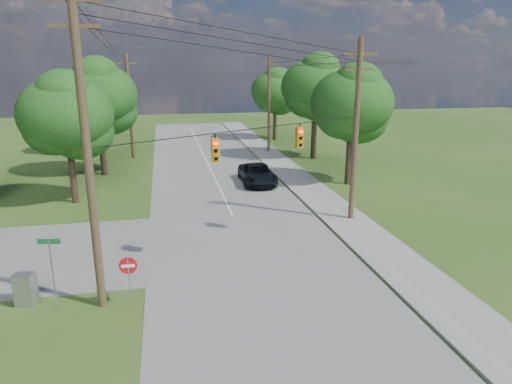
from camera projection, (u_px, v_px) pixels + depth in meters
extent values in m
plane|color=#2C4E1A|center=(221.00, 298.00, 18.32)|extent=(140.00, 140.00, 0.00)
cube|color=gray|center=(247.00, 247.00, 23.41)|extent=(10.00, 100.00, 0.03)
cube|color=#ABA7A0|center=(369.00, 237.00, 24.69)|extent=(2.60, 100.00, 0.12)
cylinder|color=brown|center=(87.00, 154.00, 16.18)|extent=(0.32, 0.32, 12.00)
cube|color=brown|center=(72.00, 0.00, 14.79)|extent=(2.00, 0.12, 0.14)
cube|color=brown|center=(74.00, 26.00, 15.01)|extent=(1.70, 0.12, 0.14)
cylinder|color=brown|center=(356.00, 133.00, 26.14)|extent=(0.32, 0.32, 10.50)
cube|color=brown|center=(360.00, 54.00, 24.95)|extent=(2.00, 0.12, 0.14)
cube|color=brown|center=(359.00, 69.00, 25.17)|extent=(1.70, 0.12, 0.14)
cylinder|color=brown|center=(269.00, 105.00, 46.95)|extent=(0.32, 0.32, 10.00)
cube|color=brown|center=(269.00, 63.00, 45.83)|extent=(2.00, 0.12, 0.14)
cylinder|color=brown|center=(130.00, 107.00, 44.28)|extent=(0.32, 0.32, 10.00)
cube|color=brown|center=(126.00, 63.00, 43.17)|extent=(2.00, 0.12, 0.14)
cylinder|color=black|center=(253.00, 34.00, 19.87)|extent=(13.52, 7.63, 1.53)
cylinder|color=black|center=(253.00, 43.00, 19.98)|extent=(13.52, 7.63, 1.53)
cylinder|color=black|center=(253.00, 53.00, 20.09)|extent=(13.52, 7.63, 1.53)
cylinder|color=black|center=(301.00, 60.00, 35.39)|extent=(0.03, 22.00, 0.53)
cylinder|color=black|center=(112.00, 47.00, 28.98)|extent=(0.43, 29.60, 2.03)
cylinder|color=black|center=(301.00, 65.00, 35.50)|extent=(0.03, 22.00, 0.53)
cylinder|color=black|center=(113.00, 54.00, 29.09)|extent=(0.43, 29.60, 2.03)
cylinder|color=black|center=(253.00, 129.00, 21.00)|extent=(13.52, 7.63, 0.04)
cube|color=orange|center=(216.00, 150.00, 19.72)|extent=(0.32, 0.22, 1.05)
sphere|color=#FF0C05|center=(216.00, 143.00, 19.49)|extent=(0.17, 0.17, 0.17)
cube|color=orange|center=(215.00, 149.00, 19.95)|extent=(0.32, 0.22, 1.05)
sphere|color=#FF0C05|center=(214.00, 141.00, 19.98)|extent=(0.17, 0.17, 0.17)
cube|color=orange|center=(300.00, 138.00, 23.04)|extent=(0.32, 0.22, 1.05)
sphere|color=#FF0C05|center=(301.00, 131.00, 22.81)|extent=(0.17, 0.17, 0.17)
cube|color=orange|center=(299.00, 137.00, 23.26)|extent=(0.32, 0.22, 1.05)
sphere|color=#FF0C05|center=(298.00, 130.00, 23.30)|extent=(0.17, 0.17, 0.17)
cylinder|color=#402C20|center=(73.00, 180.00, 30.50)|extent=(0.45, 0.45, 3.15)
ellipsoid|color=#184514|center=(66.00, 114.00, 29.31)|extent=(6.00, 6.00, 4.92)
cylinder|color=#402C20|center=(103.00, 154.00, 38.19)|extent=(0.50, 0.50, 3.50)
ellipsoid|color=#184514|center=(97.00, 95.00, 36.86)|extent=(6.40, 6.40, 5.25)
cylinder|color=#402C20|center=(94.00, 138.00, 47.26)|extent=(0.48, 0.47, 3.32)
ellipsoid|color=#184514|center=(90.00, 92.00, 46.00)|extent=(6.00, 6.00, 4.92)
cylinder|color=#402C20|center=(349.00, 163.00, 35.25)|extent=(0.48, 0.48, 3.32)
ellipsoid|color=#184514|center=(352.00, 103.00, 34.00)|extent=(6.20, 6.20, 5.08)
cylinder|color=#402C20|center=(314.00, 140.00, 44.73)|extent=(0.52, 0.52, 3.67)
ellipsoid|color=#184514|center=(315.00, 87.00, 43.34)|extent=(6.60, 6.60, 5.41)
cylinder|color=#402C20|center=(275.00, 127.00, 55.92)|extent=(0.45, 0.45, 3.15)
ellipsoid|color=#184514|center=(275.00, 91.00, 54.73)|extent=(5.80, 5.80, 4.76)
imported|color=black|center=(257.00, 174.00, 35.56)|extent=(2.61, 5.42, 1.49)
cube|color=#949699|center=(25.00, 290.00, 17.65)|extent=(0.84, 0.69, 1.33)
cylinder|color=#949699|center=(130.00, 283.00, 17.48)|extent=(0.05, 0.05, 1.99)
cylinder|color=red|center=(128.00, 266.00, 17.28)|extent=(0.69, 0.05, 0.69)
cube|color=white|center=(128.00, 266.00, 17.25)|extent=(0.50, 0.05, 0.12)
cylinder|color=#949699|center=(53.00, 273.00, 17.31)|extent=(0.07, 0.07, 2.84)
cube|color=#13572F|center=(49.00, 241.00, 16.95)|extent=(0.85, 0.16, 0.20)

